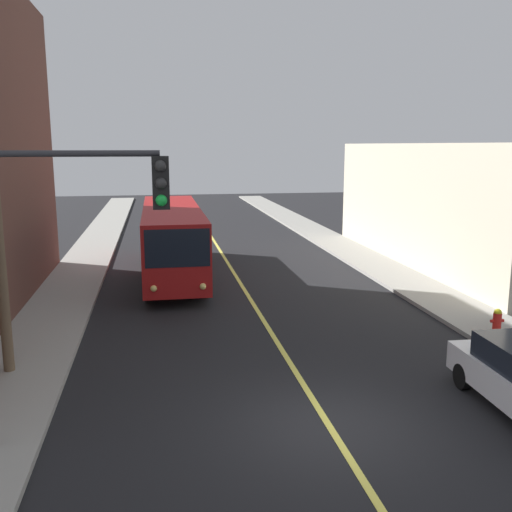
% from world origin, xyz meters
% --- Properties ---
extents(ground_plane, '(120.00, 120.00, 0.00)m').
position_xyz_m(ground_plane, '(0.00, 0.00, 0.00)').
color(ground_plane, black).
extents(sidewalk_left, '(2.50, 90.00, 0.15)m').
position_xyz_m(sidewalk_left, '(-7.25, 10.00, 0.07)').
color(sidewalk_left, gray).
rests_on(sidewalk_left, ground).
extents(sidewalk_right, '(2.50, 90.00, 0.15)m').
position_xyz_m(sidewalk_right, '(7.25, 10.00, 0.07)').
color(sidewalk_right, gray).
rests_on(sidewalk_right, ground).
extents(lane_stripe_center, '(0.16, 60.00, 0.01)m').
position_xyz_m(lane_stripe_center, '(0.00, 15.00, 0.01)').
color(lane_stripe_center, '#D8CC4C').
rests_on(lane_stripe_center, ground).
extents(building_right_warehouse, '(12.00, 18.19, 6.09)m').
position_xyz_m(building_right_warehouse, '(14.50, 15.57, 3.04)').
color(building_right_warehouse, beige).
rests_on(building_right_warehouse, ground).
extents(city_bus, '(2.62, 12.17, 3.20)m').
position_xyz_m(city_bus, '(-2.88, 15.37, 1.82)').
color(city_bus, maroon).
rests_on(city_bus, ground).
extents(traffic_signal_left_corner, '(3.75, 0.48, 6.00)m').
position_xyz_m(traffic_signal_left_corner, '(-5.41, 0.04, 4.30)').
color(traffic_signal_left_corner, '#2D2D33').
rests_on(traffic_signal_left_corner, sidewalk_left).
extents(fire_hydrant, '(0.44, 0.26, 0.84)m').
position_xyz_m(fire_hydrant, '(6.85, 4.55, 0.58)').
color(fire_hydrant, red).
rests_on(fire_hydrant, sidewalk_right).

